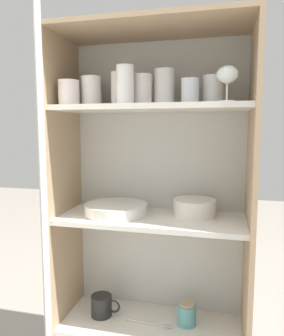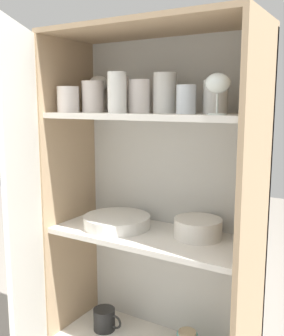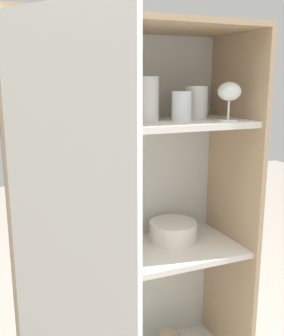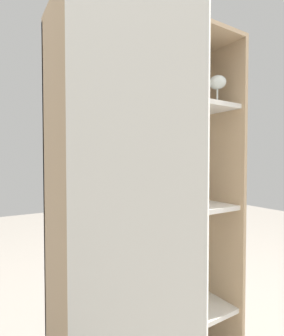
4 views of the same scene
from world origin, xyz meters
The scene contains 24 objects.
cupboard_back_panel centered at (0.00, 0.31, 0.72)m, with size 0.77×0.02×1.44m, color silver.
cupboard_side_left centered at (-0.38, 0.15, 0.72)m, with size 0.02×0.34×1.44m, color tan.
cupboard_side_right centered at (0.38, 0.15, 0.72)m, with size 0.02×0.34×1.44m, color tan.
cupboard_top_panel centered at (0.00, 0.15, 1.45)m, with size 0.77×0.34×0.02m, color tan.
shelf_board_lower centered at (0.00, 0.15, 0.25)m, with size 0.74×0.30×0.02m, color silver.
shelf_board_middle centered at (0.00, 0.15, 0.71)m, with size 0.74×0.30×0.02m, color silver.
shelf_board_upper centered at (0.00, 0.15, 1.15)m, with size 0.74×0.30×0.02m, color silver.
cupboard_door centered at (-0.29, -0.18, 0.72)m, with size 0.22×0.33×1.44m.
tumbler_glass_0 centered at (0.05, 0.17, 1.23)m, with size 0.08×0.08×0.14m.
tumbler_glass_1 centered at (-0.13, 0.14, 1.23)m, with size 0.07×0.07×0.13m.
tumbler_glass_2 centered at (-0.08, 0.06, 1.23)m, with size 0.06×0.06×0.14m.
tumbler_glass_3 centered at (-0.24, 0.14, 1.22)m, with size 0.08×0.08×0.12m.
tumbler_glass_4 centered at (-0.31, 0.07, 1.21)m, with size 0.08×0.08×0.10m.
tumbler_glass_5 centered at (-0.03, 0.13, 1.22)m, with size 0.08×0.08×0.12m.
tumbler_glass_6 centered at (0.23, 0.17, 1.22)m, with size 0.08×0.08×0.11m.
tumbler_glass_7 centered at (0.15, 0.12, 1.21)m, with size 0.06×0.06×0.09m.
wine_glass_0 centered at (-0.29, 0.24, 1.27)m, with size 0.08×0.08×0.15m.
wine_glass_1 centered at (0.02, 0.25, 1.24)m, with size 0.07×0.07×0.12m.
wine_glass_2 centered at (0.28, 0.06, 1.25)m, with size 0.07×0.07×0.12m.
plate_stack_white centered at (-0.15, 0.15, 0.74)m, with size 0.26×0.26×0.04m.
mixing_bowl_large centered at (0.17, 0.20, 0.76)m, with size 0.17×0.17×0.07m.
coffee_mug_primary centered at (-0.22, 0.15, 0.31)m, with size 0.13×0.09×0.09m.
storage_jar centered at (0.15, 0.18, 0.31)m, with size 0.08×0.08×0.10m.
serving_spoon centered at (0.01, 0.14, 0.27)m, with size 0.20×0.03×0.01m.
Camera 4 is at (-0.59, -0.74, 0.92)m, focal length 28.00 mm.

